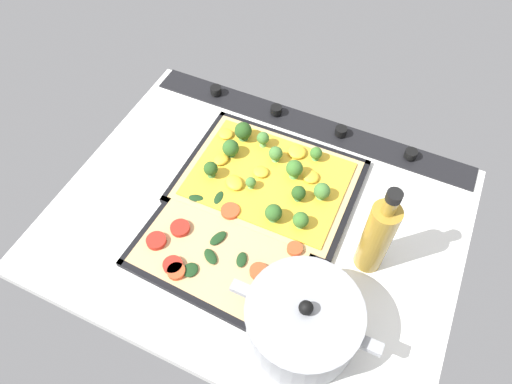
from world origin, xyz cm
name	(u,v)px	position (x,y,z in cm)	size (l,w,h in cm)	color
ground_plane	(257,221)	(0.00, 0.00, -1.50)	(82.64, 65.05, 3.00)	silver
stove_control_panel	(308,124)	(0.00, -29.02, 0.55)	(79.34, 7.00, 2.60)	black
baking_tray_front	(268,182)	(1.41, -9.14, 0.36)	(37.86, 28.90, 1.30)	black
broccoli_pizza	(269,176)	(1.55, -9.53, 1.99)	(35.44, 26.48, 5.97)	tan
baking_tray_back	(226,247)	(2.52, 9.09, 0.37)	(34.64, 27.73, 1.30)	black
veggie_pizza_back	(223,245)	(3.04, 9.35, 1.09)	(32.14, 25.24, 1.90)	tan
cooking_pot	(303,322)	(-17.21, 18.62, 5.20)	(26.47, 19.65, 12.70)	gray
oil_bottle	(378,234)	(-23.78, -0.50, 9.52)	(5.33, 5.33, 22.78)	olive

